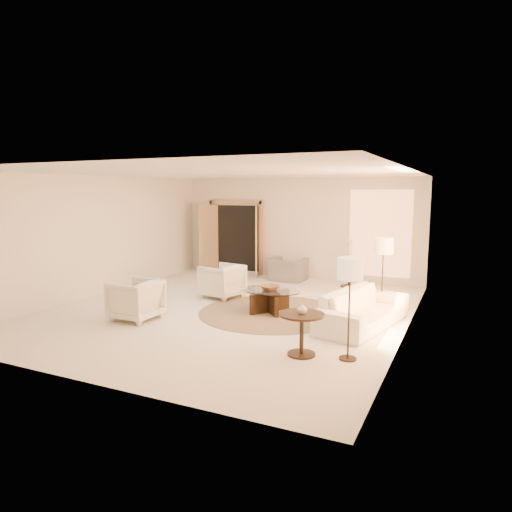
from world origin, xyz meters
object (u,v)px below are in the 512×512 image
at_px(side_table, 349,272).
at_px(side_vase, 350,258).
at_px(armchair_left, 222,279).
at_px(accent_chair, 288,266).
at_px(bowl, 270,288).
at_px(armchair_right, 136,298).
at_px(end_vase, 302,309).
at_px(floor_lamp_near, 384,249).
at_px(floor_lamp_far, 350,273).
at_px(sofa, 363,308).
at_px(coffee_table, 270,298).
at_px(end_table, 302,327).

bearing_deg(side_table, side_vase, -116.57).
distance_m(armchair_left, accent_chair, 2.58).
bearing_deg(bowl, armchair_right, -143.54).
bearing_deg(armchair_left, accent_chair, 177.05).
bearing_deg(bowl, end_vase, -55.61).
relative_size(floor_lamp_near, floor_lamp_far, 1.02).
bearing_deg(armchair_left, armchair_right, -2.72).
bearing_deg(floor_lamp_near, sofa, -98.78).
xyz_separation_m(armchair_right, coffee_table, (2.12, 1.57, -0.13)).
bearing_deg(coffee_table, floor_lamp_far, -42.88).
bearing_deg(side_vase, armchair_right, -122.33).
distance_m(end_table, floor_lamp_near, 3.07).
bearing_deg(armchair_left, side_vase, 146.88).
height_order(sofa, accent_chair, accent_chair).
height_order(floor_lamp_far, bowl, floor_lamp_far).
bearing_deg(floor_lamp_near, coffee_table, -158.42).
height_order(armchair_right, coffee_table, armchair_right).
distance_m(coffee_table, floor_lamp_far, 3.00).
bearing_deg(armchair_right, armchair_left, 166.73).
bearing_deg(end_table, floor_lamp_far, 10.05).
relative_size(side_table, side_vase, 2.92).
bearing_deg(end_vase, floor_lamp_far, 10.05).
relative_size(armchair_right, bowl, 2.23).
bearing_deg(bowl, floor_lamp_far, -42.88).
bearing_deg(side_vase, armchair_left, -134.81).
xyz_separation_m(coffee_table, end_vase, (1.40, -2.05, 0.43)).
relative_size(armchair_right, floor_lamp_near, 0.55).
height_order(coffee_table, side_vase, side_vase).
relative_size(end_table, bowl, 1.79).
height_order(side_table, side_vase, side_vase).
bearing_deg(end_table, floor_lamp_near, 76.76).
bearing_deg(floor_lamp_near, end_vase, -103.24).
bearing_deg(sofa, end_vase, 176.50).
xyz_separation_m(bowl, side_vase, (0.86, 3.14, 0.25)).
distance_m(armchair_left, coffee_table, 1.70).
distance_m(armchair_left, end_vase, 4.05).
xyz_separation_m(end_table, floor_lamp_far, (0.68, 0.12, 0.84)).
distance_m(sofa, floor_lamp_far, 2.00).
relative_size(coffee_table, floor_lamp_near, 0.88).
bearing_deg(coffee_table, sofa, -5.29).
bearing_deg(end_table, side_vase, 95.97).
bearing_deg(armchair_right, bowl, 127.60).
distance_m(sofa, end_table, 1.94).
distance_m(end_table, end_vase, 0.28).
xyz_separation_m(armchair_left, bowl, (1.53, -0.74, 0.09)).
xyz_separation_m(armchair_right, accent_chair, (1.24, 4.80, -0.01)).
distance_m(coffee_table, side_table, 3.26).
height_order(armchair_right, floor_lamp_far, floor_lamp_far).
xyz_separation_m(armchair_right, bowl, (2.12, 1.57, 0.09)).
bearing_deg(bowl, accent_chair, 105.11).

